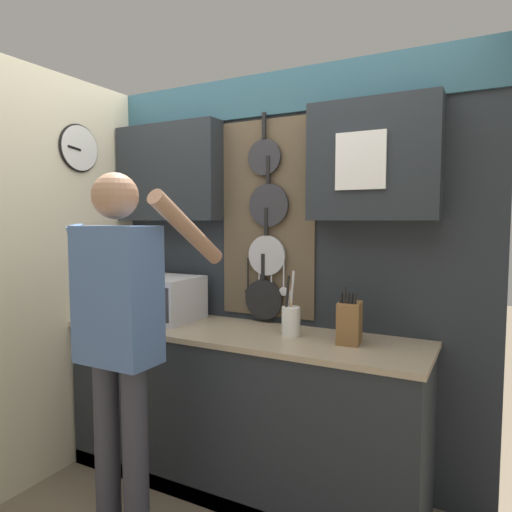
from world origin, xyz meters
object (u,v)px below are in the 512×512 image
(person, at_px, (120,323))
(knife_block, at_px, (349,322))
(microwave, at_px, (158,298))
(utensil_crock, at_px, (291,319))

(person, bearing_deg, knife_block, 35.89)
(microwave, distance_m, knife_block, 1.23)
(microwave, xyz_separation_m, knife_block, (1.23, 0.00, -0.03))
(knife_block, bearing_deg, microwave, -179.96)
(knife_block, relative_size, utensil_crock, 0.83)
(knife_block, bearing_deg, person, -144.11)
(microwave, xyz_separation_m, utensil_crock, (0.91, 0.00, -0.04))
(utensil_crock, height_order, person, person)
(utensil_crock, bearing_deg, microwave, -179.87)
(knife_block, bearing_deg, utensil_crock, 179.79)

